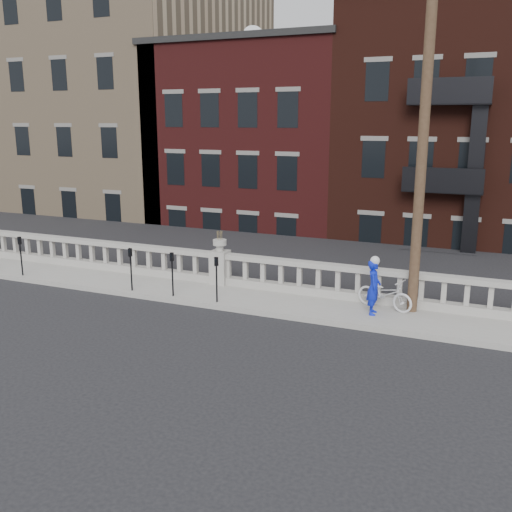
# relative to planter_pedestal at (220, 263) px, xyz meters

# --- Properties ---
(ground) EXTENTS (120.00, 120.00, 0.00)m
(ground) POSITION_rel_planter_pedestal_xyz_m (0.00, -3.95, -0.83)
(ground) COLOR black
(ground) RESTS_ON ground
(sidewalk) EXTENTS (32.00, 2.20, 0.15)m
(sidewalk) POSITION_rel_planter_pedestal_xyz_m (0.00, -0.95, -0.76)
(sidewalk) COLOR gray
(sidewalk) RESTS_ON ground
(balustrade) EXTENTS (28.00, 0.34, 1.03)m
(balustrade) POSITION_rel_planter_pedestal_xyz_m (0.00, 0.00, -0.19)
(balustrade) COLOR gray
(balustrade) RESTS_ON sidewalk
(planter_pedestal) EXTENTS (0.55, 0.55, 1.76)m
(planter_pedestal) POSITION_rel_planter_pedestal_xyz_m (0.00, 0.00, 0.00)
(planter_pedestal) COLOR gray
(planter_pedestal) RESTS_ON sidewalk
(lower_level) EXTENTS (80.00, 44.00, 20.80)m
(lower_level) POSITION_rel_planter_pedestal_xyz_m (0.56, 19.09, 1.80)
(lower_level) COLOR #605E59
(lower_level) RESTS_ON ground
(utility_pole) EXTENTS (1.60, 0.28, 10.00)m
(utility_pole) POSITION_rel_planter_pedestal_xyz_m (6.20, -0.35, 4.41)
(utility_pole) COLOR #422D1E
(utility_pole) RESTS_ON sidewalk
(parking_meter_b) EXTENTS (0.10, 0.09, 1.36)m
(parking_meter_b) POSITION_rel_planter_pedestal_xyz_m (-6.73, -1.80, 0.17)
(parking_meter_b) COLOR black
(parking_meter_b) RESTS_ON sidewalk
(parking_meter_c) EXTENTS (0.10, 0.09, 1.36)m
(parking_meter_c) POSITION_rel_planter_pedestal_xyz_m (-2.21, -1.80, 0.17)
(parking_meter_c) COLOR black
(parking_meter_c) RESTS_ON sidewalk
(parking_meter_d) EXTENTS (0.10, 0.09, 1.36)m
(parking_meter_d) POSITION_rel_planter_pedestal_xyz_m (-0.71, -1.80, 0.17)
(parking_meter_d) COLOR black
(parking_meter_d) RESTS_ON sidewalk
(parking_meter_e) EXTENTS (0.10, 0.09, 1.36)m
(parking_meter_e) POSITION_rel_planter_pedestal_xyz_m (0.79, -1.80, 0.17)
(parking_meter_e) COLOR black
(parking_meter_e) RESTS_ON sidewalk
(bicycle) EXTENTS (1.78, 1.06, 0.88)m
(bicycle) POSITION_rel_planter_pedestal_xyz_m (5.45, -0.47, -0.24)
(bicycle) COLOR white
(bicycle) RESTS_ON sidewalk
(cyclist) EXTENTS (0.44, 0.60, 1.54)m
(cyclist) POSITION_rel_planter_pedestal_xyz_m (5.24, -1.04, 0.09)
(cyclist) COLOR #0D1FCD
(cyclist) RESTS_ON sidewalk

